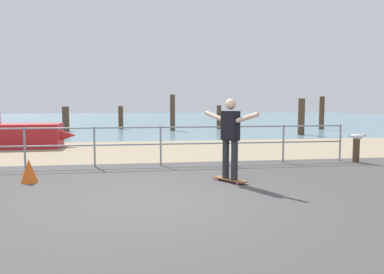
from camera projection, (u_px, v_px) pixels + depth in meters
The scene contains 16 objects.
ground_plane at pixel (175, 221), 5.12m from camera, with size 24.00×10.00×0.04m, color #474444.
beach_strip at pixel (152, 150), 13.00m from camera, with size 24.00×6.00×0.04m, color tan.
sea_surface at pixel (142, 119), 40.57m from camera, with size 72.00×50.00×0.04m, color slate.
railing_fence at pixel (94, 140), 9.35m from camera, with size 13.55×0.05×1.05m.
sailboat at pixel (2, 134), 13.40m from camera, with size 4.98×1.54×4.99m.
skateboard at pixel (230, 180), 7.60m from camera, with size 0.60×0.78×0.08m.
skateboarder at pixel (230, 134), 7.51m from camera, with size 0.87×1.26×1.65m.
bollard_short at pixel (356, 151), 10.15m from camera, with size 0.18×0.18×0.66m, color #513826.
seagull at pixel (357, 137), 10.10m from camera, with size 0.39×0.37×0.18m.
groyne_post_1 at pixel (66, 119), 21.92m from camera, with size 0.40×0.40×1.48m, color #513826.
groyne_post_2 at pixel (121, 118), 23.78m from camera, with size 0.31×0.31×1.49m, color #513826.
groyne_post_3 at pixel (173, 113), 22.21m from camera, with size 0.30×0.30×2.19m, color #513826.
groyne_post_4 at pixel (219, 117), 24.01m from camera, with size 0.30×0.30×1.54m, color #513826.
groyne_post_5 at pixel (301, 117), 19.14m from camera, with size 0.34×0.34×1.91m, color #513826.
groyne_post_6 at pixel (322, 113), 23.39m from camera, with size 0.32×0.32×2.11m, color #513826.
traffic_cone at pixel (29, 171), 7.52m from camera, with size 0.36×0.36×0.50m, color #E55919.
Camera 1 is at (-0.51, -5.97, 1.63)m, focal length 34.40 mm.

